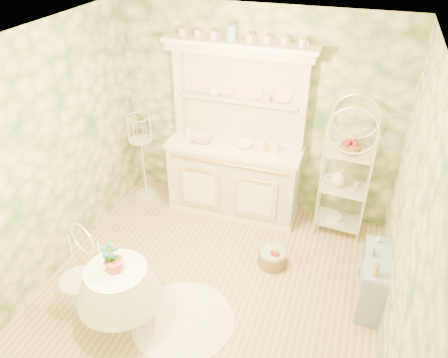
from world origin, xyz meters
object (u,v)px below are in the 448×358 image
(floor_basket, at_px, (272,258))
(cafe_chair, at_px, (79,276))
(birdcage_stand, at_px, (142,152))
(side_shelf, at_px, (372,280))
(bakers_rack, at_px, (346,171))
(round_table, at_px, (120,294))
(kitchen_dresser, at_px, (235,136))

(floor_basket, bearing_deg, cafe_chair, -142.44)
(cafe_chair, distance_m, birdcage_stand, 2.19)
(cafe_chair, relative_size, floor_basket, 3.22)
(side_shelf, relative_size, birdcage_stand, 0.49)
(side_shelf, bearing_deg, bakers_rack, 110.14)
(side_shelf, bearing_deg, floor_basket, 167.13)
(floor_basket, bearing_deg, birdcage_stand, 157.99)
(side_shelf, xyz_separation_m, round_table, (-2.36, -1.08, 0.09))
(cafe_chair, bearing_deg, round_table, 19.74)
(birdcage_stand, bearing_deg, floor_basket, -22.01)
(birdcage_stand, xyz_separation_m, floor_basket, (2.08, -0.84, -0.62))
(kitchen_dresser, distance_m, side_shelf, 2.35)
(round_table, bearing_deg, birdcage_stand, 111.29)
(bakers_rack, bearing_deg, kitchen_dresser, -174.96)
(bakers_rack, bearing_deg, side_shelf, -63.27)
(kitchen_dresser, distance_m, bakers_rack, 1.44)
(kitchen_dresser, relative_size, birdcage_stand, 1.59)
(round_table, height_order, cafe_chair, cafe_chair)
(round_table, bearing_deg, floor_basket, 46.00)
(kitchen_dresser, height_order, floor_basket, kitchen_dresser)
(cafe_chair, xyz_separation_m, floor_basket, (1.69, 1.30, -0.40))
(kitchen_dresser, bearing_deg, birdcage_stand, -176.67)
(bakers_rack, height_order, cafe_chair, bakers_rack)
(side_shelf, xyz_separation_m, floor_basket, (-1.11, 0.22, -0.20))
(cafe_chair, bearing_deg, side_shelf, 39.88)
(round_table, relative_size, floor_basket, 2.53)
(floor_basket, bearing_deg, round_table, -134.00)
(birdcage_stand, distance_m, floor_basket, 2.33)
(kitchen_dresser, distance_m, round_table, 2.39)
(cafe_chair, bearing_deg, bakers_rack, 62.23)
(round_table, bearing_deg, side_shelf, 24.55)
(side_shelf, height_order, round_table, round_table)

